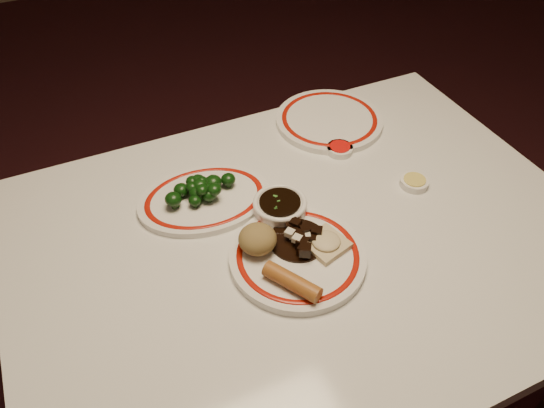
{
  "coord_description": "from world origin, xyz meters",
  "views": [
    {
      "loc": [
        -0.38,
        -0.65,
        1.55
      ],
      "look_at": [
        -0.05,
        0.07,
        0.8
      ],
      "focal_mm": 35.0,
      "sensor_mm": 36.0,
      "label": 1
    }
  ],
  "objects_px": {
    "main_plate": "(298,257)",
    "stirfry_heap": "(301,238)",
    "broccoli_pile": "(200,188)",
    "rice_mound": "(258,239)",
    "dining_table": "(304,263)",
    "broccoli_plate": "(205,199)",
    "spring_roll": "(292,282)",
    "fried_wonton": "(326,243)",
    "soy_bowl": "(280,209)"
  },
  "relations": [
    {
      "from": "main_plate",
      "to": "stirfry_heap",
      "type": "relative_size",
      "value": 2.77
    },
    {
      "from": "main_plate",
      "to": "broccoli_pile",
      "type": "xyz_separation_m",
      "value": [
        -0.12,
        0.24,
        0.03
      ]
    },
    {
      "from": "main_plate",
      "to": "rice_mound",
      "type": "xyz_separation_m",
      "value": [
        -0.06,
        0.05,
        0.03
      ]
    },
    {
      "from": "dining_table",
      "to": "broccoli_pile",
      "type": "relative_size",
      "value": 7.28
    },
    {
      "from": "rice_mound",
      "to": "broccoli_pile",
      "type": "height_order",
      "value": "rice_mound"
    },
    {
      "from": "broccoli_plate",
      "to": "spring_roll",
      "type": "bearing_deg",
      "value": -78.07
    },
    {
      "from": "fried_wonton",
      "to": "soy_bowl",
      "type": "relative_size",
      "value": 0.84
    },
    {
      "from": "soy_bowl",
      "to": "main_plate",
      "type": "bearing_deg",
      "value": -99.74
    },
    {
      "from": "dining_table",
      "to": "fried_wonton",
      "type": "distance_m",
      "value": 0.13
    },
    {
      "from": "dining_table",
      "to": "broccoli_pile",
      "type": "xyz_separation_m",
      "value": [
        -0.16,
        0.19,
        0.13
      ]
    },
    {
      "from": "dining_table",
      "to": "soy_bowl",
      "type": "height_order",
      "value": "soy_bowl"
    },
    {
      "from": "rice_mound",
      "to": "broccoli_pile",
      "type": "distance_m",
      "value": 0.2
    },
    {
      "from": "fried_wonton",
      "to": "dining_table",
      "type": "bearing_deg",
      "value": 101.5
    },
    {
      "from": "broccoli_pile",
      "to": "soy_bowl",
      "type": "xyz_separation_m",
      "value": [
        0.14,
        -0.11,
        -0.02
      ]
    },
    {
      "from": "rice_mound",
      "to": "broccoli_pile",
      "type": "xyz_separation_m",
      "value": [
        -0.05,
        0.19,
        -0.01
      ]
    },
    {
      "from": "rice_mound",
      "to": "broccoli_plate",
      "type": "distance_m",
      "value": 0.2
    },
    {
      "from": "rice_mound",
      "to": "soy_bowl",
      "type": "height_order",
      "value": "rice_mound"
    },
    {
      "from": "fried_wonton",
      "to": "stirfry_heap",
      "type": "distance_m",
      "value": 0.05
    },
    {
      "from": "spring_roll",
      "to": "broccoli_pile",
      "type": "xyz_separation_m",
      "value": [
        -0.07,
        0.31,
        0.01
      ]
    },
    {
      "from": "dining_table",
      "to": "stirfry_heap",
      "type": "distance_m",
      "value": 0.13
    },
    {
      "from": "spring_roll",
      "to": "fried_wonton",
      "type": "bearing_deg",
      "value": 0.07
    },
    {
      "from": "fried_wonton",
      "to": "broccoli_plate",
      "type": "bearing_deg",
      "value": 125.26
    },
    {
      "from": "main_plate",
      "to": "spring_roll",
      "type": "height_order",
      "value": "spring_roll"
    },
    {
      "from": "broccoli_plate",
      "to": "broccoli_pile",
      "type": "height_order",
      "value": "broccoli_pile"
    },
    {
      "from": "rice_mound",
      "to": "soy_bowl",
      "type": "distance_m",
      "value": 0.12
    },
    {
      "from": "main_plate",
      "to": "broccoli_pile",
      "type": "relative_size",
      "value": 2.0
    },
    {
      "from": "fried_wonton",
      "to": "soy_bowl",
      "type": "bearing_deg",
      "value": 106.06
    },
    {
      "from": "rice_mound",
      "to": "soy_bowl",
      "type": "bearing_deg",
      "value": 43.03
    },
    {
      "from": "rice_mound",
      "to": "broccoli_plate",
      "type": "relative_size",
      "value": 0.24
    },
    {
      "from": "main_plate",
      "to": "soy_bowl",
      "type": "bearing_deg",
      "value": 80.26
    },
    {
      "from": "fried_wonton",
      "to": "broccoli_pile",
      "type": "height_order",
      "value": "broccoli_pile"
    },
    {
      "from": "rice_mound",
      "to": "soy_bowl",
      "type": "xyz_separation_m",
      "value": [
        0.09,
        0.08,
        -0.02
      ]
    },
    {
      "from": "dining_table",
      "to": "stirfry_heap",
      "type": "xyz_separation_m",
      "value": [
        -0.03,
        -0.03,
        0.12
      ]
    },
    {
      "from": "main_plate",
      "to": "broccoli_plate",
      "type": "height_order",
      "value": "main_plate"
    },
    {
      "from": "broccoli_pile",
      "to": "soy_bowl",
      "type": "relative_size",
      "value": 1.46
    },
    {
      "from": "main_plate",
      "to": "broccoli_plate",
      "type": "relative_size",
      "value": 1.06
    },
    {
      "from": "spring_roll",
      "to": "broccoli_plate",
      "type": "xyz_separation_m",
      "value": [
        -0.06,
        0.3,
        -0.02
      ]
    },
    {
      "from": "rice_mound",
      "to": "fried_wonton",
      "type": "height_order",
      "value": "rice_mound"
    },
    {
      "from": "rice_mound",
      "to": "broccoli_pile",
      "type": "relative_size",
      "value": 0.46
    },
    {
      "from": "main_plate",
      "to": "rice_mound",
      "type": "relative_size",
      "value": 4.36
    },
    {
      "from": "soy_bowl",
      "to": "dining_table",
      "type": "bearing_deg",
      "value": -70.46
    },
    {
      "from": "dining_table",
      "to": "broccoli_plate",
      "type": "height_order",
      "value": "broccoli_plate"
    },
    {
      "from": "spring_roll",
      "to": "dining_table",
      "type": "bearing_deg",
      "value": 21.78
    },
    {
      "from": "rice_mound",
      "to": "broccoli_plate",
      "type": "height_order",
      "value": "rice_mound"
    },
    {
      "from": "rice_mound",
      "to": "stirfry_heap",
      "type": "bearing_deg",
      "value": -13.58
    },
    {
      "from": "main_plate",
      "to": "broccoli_plate",
      "type": "distance_m",
      "value": 0.26
    },
    {
      "from": "spring_roll",
      "to": "broccoli_pile",
      "type": "height_order",
      "value": "broccoli_pile"
    },
    {
      "from": "dining_table",
      "to": "spring_roll",
      "type": "xyz_separation_m",
      "value": [
        -0.09,
        -0.12,
        0.13
      ]
    },
    {
      "from": "fried_wonton",
      "to": "broccoli_pile",
      "type": "bearing_deg",
      "value": 125.66
    },
    {
      "from": "rice_mound",
      "to": "fried_wonton",
      "type": "bearing_deg",
      "value": -22.27
    }
  ]
}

